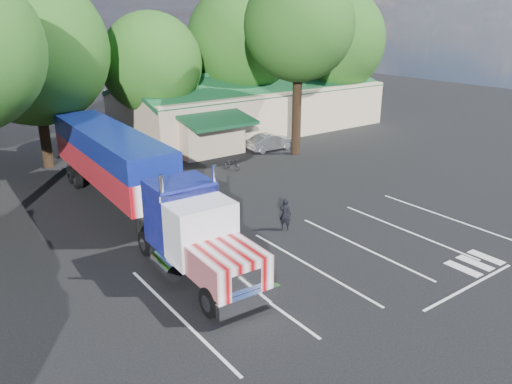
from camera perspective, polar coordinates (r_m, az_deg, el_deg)
ground at (r=26.13m, az=-2.56°, el=-3.48°), size 120.00×120.00×0.00m
event_hall at (r=47.19m, az=-0.75°, el=9.83°), size 24.20×14.12×5.55m
tree_row_c at (r=37.25m, az=-24.19°, el=14.59°), size 10.00×10.00×13.05m
tree_row_d at (r=41.49m, az=-11.88°, el=14.17°), size 8.00×8.00×10.60m
tree_row_e at (r=46.28m, az=-1.70°, el=16.95°), size 9.60×9.60×12.90m
tree_row_f at (r=51.75m, az=8.66°, el=16.71°), size 10.40×10.40×13.00m
tree_near_right at (r=37.79m, az=4.94°, el=18.38°), size 8.00×8.00×13.50m
semi_truck at (r=26.86m, az=-14.42°, el=2.24°), size 3.72×21.25×4.43m
woman at (r=25.01m, az=3.37°, el=-2.52°), size 0.66×0.73×1.67m
bicycle at (r=35.01m, az=-2.73°, el=3.29°), size 0.72×1.61×0.82m
silver_sedan at (r=39.93m, az=1.72°, el=5.75°), size 4.13×1.59×1.34m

